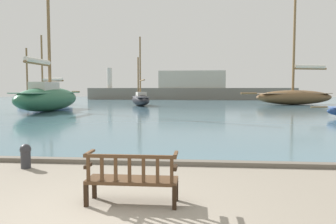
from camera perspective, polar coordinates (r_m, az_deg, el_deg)
name	(u,v)px	position (r m, az deg, el deg)	size (l,w,h in m)	color
ground_plane	(95,220)	(5.46, -12.62, -17.90)	(160.00, 160.00, 0.00)	gray
harbor_water	(188,103)	(48.88, 3.42, 1.59)	(100.00, 80.00, 0.08)	slate
quay_edge_kerb	(139,162)	(9.02, -5.02, -8.64)	(40.00, 0.30, 0.12)	#675F54
park_bench	(132,178)	(5.89, -6.32, -11.35)	(1.60, 0.52, 0.92)	black
sailboat_centre_channel	(49,97)	(31.51, -20.07, 2.50)	(2.84, 12.72, 15.17)	#2D6647
sailboat_nearest_port	(44,97)	(46.23, -20.72, 2.42)	(8.40, 3.20, 9.04)	navy
sailboat_mid_starboard	(141,99)	(39.81, -4.81, 2.29)	(4.03, 8.68, 8.29)	black
sailboat_distant_harbor	(295,96)	(45.39, 21.21, 2.66)	(12.57, 5.72, 13.66)	brown
mooring_bollard	(26,155)	(9.22, -23.55, -6.85)	(0.28, 0.28, 0.63)	#2D2D33
far_breakwater	(190,90)	(64.38, 3.77, 3.88)	(40.57, 2.40, 6.36)	slate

